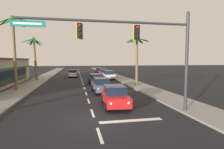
# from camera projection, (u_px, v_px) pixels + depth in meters

# --- Properties ---
(ground_plane) EXTENTS (220.00, 220.00, 0.00)m
(ground_plane) POSITION_uv_depth(u_px,v_px,m) (95.00, 120.00, 11.54)
(ground_plane) COLOR black
(sidewalk_right) EXTENTS (3.20, 110.00, 0.14)m
(sidewalk_right) POSITION_uv_depth(u_px,v_px,m) (127.00, 81.00, 32.61)
(sidewalk_right) COLOR gray
(sidewalk_right) RESTS_ON ground
(sidewalk_left) EXTENTS (3.20, 110.00, 0.14)m
(sidewalk_left) POSITION_uv_depth(u_px,v_px,m) (33.00, 83.00, 29.55)
(sidewalk_left) COLOR gray
(sidewalk_left) RESTS_ON ground
(lane_markings) EXTENTS (4.28, 87.82, 0.01)m
(lane_markings) POSITION_uv_depth(u_px,v_px,m) (85.00, 82.00, 31.16)
(lane_markings) COLOR silver
(lane_markings) RESTS_ON ground
(traffic_signal_mast) EXTENTS (11.53, 0.41, 7.12)m
(traffic_signal_mast) POSITION_uv_depth(u_px,v_px,m) (139.00, 41.00, 12.15)
(traffic_signal_mast) COLOR #2D2D33
(traffic_signal_mast) RESTS_ON ground
(sedan_lead_at_stop_bar) EXTENTS (2.11, 4.51, 1.68)m
(sedan_lead_at_stop_bar) POSITION_uv_depth(u_px,v_px,m) (115.00, 96.00, 14.85)
(sedan_lead_at_stop_bar) COLOR red
(sedan_lead_at_stop_bar) RESTS_ON ground
(sedan_third_in_queue) EXTENTS (2.03, 4.48, 1.68)m
(sedan_third_in_queue) POSITION_uv_depth(u_px,v_px,m) (101.00, 85.00, 21.26)
(sedan_third_in_queue) COLOR #4C515B
(sedan_third_in_queue) RESTS_ON ground
(sedan_fifth_in_queue) EXTENTS (2.01, 4.48, 1.68)m
(sedan_fifth_in_queue) POSITION_uv_depth(u_px,v_px,m) (96.00, 79.00, 27.73)
(sedan_fifth_in_queue) COLOR black
(sedan_fifth_in_queue) RESTS_ON ground
(sedan_oncoming_far) EXTENTS (1.95, 4.45, 1.68)m
(sedan_oncoming_far) POSITION_uv_depth(u_px,v_px,m) (73.00, 73.00, 40.31)
(sedan_oncoming_far) COLOR silver
(sedan_oncoming_far) RESTS_ON ground
(sedan_parked_nearest_kerb) EXTENTS (2.02, 4.48, 1.68)m
(sedan_parked_nearest_kerb) POSITION_uv_depth(u_px,v_px,m) (104.00, 73.00, 42.09)
(sedan_parked_nearest_kerb) COLOR red
(sedan_parked_nearest_kerb) RESTS_ON ground
(sedan_parked_mid_kerb) EXTENTS (2.06, 4.49, 1.68)m
(sedan_parked_mid_kerb) POSITION_uv_depth(u_px,v_px,m) (100.00, 71.00, 49.43)
(sedan_parked_mid_kerb) COLOR black
(sedan_parked_mid_kerb) RESTS_ON ground
(sedan_parked_far_kerb) EXTENTS (1.96, 4.46, 1.68)m
(sedan_parked_far_kerb) POSITION_uv_depth(u_px,v_px,m) (109.00, 75.00, 35.73)
(sedan_parked_far_kerb) COLOR silver
(sedan_parked_far_kerb) RESTS_ON ground
(palm_left_second) EXTENTS (3.62, 3.41, 9.01)m
(palm_left_second) POSITION_uv_depth(u_px,v_px,m) (14.00, 38.00, 21.81)
(palm_left_second) COLOR brown
(palm_left_second) RESTS_ON ground
(palm_left_third) EXTENTS (3.84, 3.42, 7.82)m
(palm_left_third) POSITION_uv_depth(u_px,v_px,m) (34.00, 52.00, 32.81)
(palm_left_third) COLOR brown
(palm_left_third) RESTS_ON ground
(palm_right_second) EXTENTS (3.40, 3.54, 7.08)m
(palm_right_second) POSITION_uv_depth(u_px,v_px,m) (137.00, 50.00, 26.02)
(palm_right_second) COLOR brown
(palm_right_second) RESTS_ON ground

